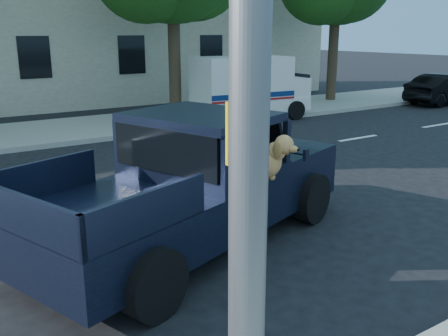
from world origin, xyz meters
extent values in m
plane|color=black|center=(0.00, 0.00, 0.00)|extent=(120.00, 120.00, 0.00)
cube|color=gray|center=(0.00, 9.20, 0.07)|extent=(60.00, 4.00, 0.15)
cylinder|color=#332619|center=(5.00, 9.60, 2.20)|extent=(0.44, 0.44, 4.40)
cylinder|color=#332619|center=(13.00, 9.60, 2.20)|extent=(0.44, 0.44, 4.40)
cube|color=beige|center=(3.00, 16.50, 4.50)|extent=(26.00, 6.00, 9.00)
cube|color=black|center=(-0.13, -0.56, 0.68)|extent=(5.97, 3.87, 0.71)
cube|color=black|center=(1.74, 0.10, 1.11)|extent=(2.23, 2.56, 0.17)
cube|color=black|center=(0.12, -0.47, 1.93)|extent=(2.25, 2.49, 0.13)
cube|color=black|center=(0.94, -0.18, 1.55)|extent=(0.87, 1.83, 0.61)
cube|color=black|center=(0.49, -0.85, 0.88)|extent=(0.75, 0.75, 0.41)
cube|color=black|center=(1.38, -1.45, 1.37)|extent=(0.12, 0.09, 0.17)
cube|color=silver|center=(7.32, 8.07, 0.55)|extent=(4.32, 2.24, 0.50)
cube|color=silver|center=(6.92, 8.11, 1.54)|extent=(3.53, 2.17, 1.49)
cube|color=silver|center=(8.95, 7.93, 1.14)|extent=(1.05, 1.91, 0.70)
cube|color=#0A2152|center=(6.84, 7.15, 0.99)|extent=(3.37, 0.31, 0.18)
cube|color=#9E0F0F|center=(6.84, 7.15, 0.83)|extent=(3.37, 0.31, 0.07)
imported|color=black|center=(16.94, 6.45, 0.67)|extent=(1.48, 4.08, 1.34)
cube|color=yellow|center=(-1.56, -3.85, 2.44)|extent=(0.19, 0.03, 0.48)
camera|label=1|loc=(-3.66, -6.86, 3.17)|focal=40.00mm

